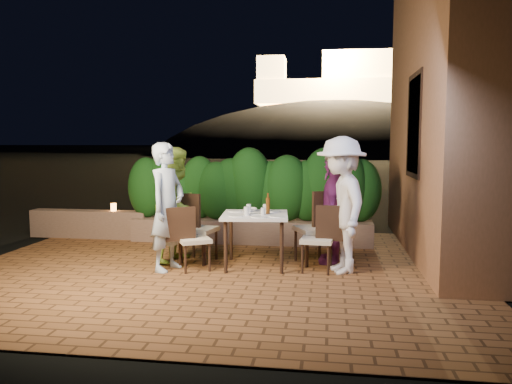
% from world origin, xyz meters
% --- Properties ---
extents(ground, '(400.00, 400.00, 0.00)m').
position_xyz_m(ground, '(0.00, 0.00, -0.02)').
color(ground, black).
rests_on(ground, ground).
extents(terrace_floor, '(7.00, 6.00, 0.15)m').
position_xyz_m(terrace_floor, '(0.00, 0.50, -0.07)').
color(terrace_floor, brown).
rests_on(terrace_floor, ground).
extents(building_wall, '(1.60, 5.00, 5.00)m').
position_xyz_m(building_wall, '(3.60, 2.00, 2.50)').
color(building_wall, '#9F653E').
rests_on(building_wall, ground).
extents(window_pane, '(0.08, 1.00, 1.40)m').
position_xyz_m(window_pane, '(2.82, 1.50, 2.00)').
color(window_pane, black).
rests_on(window_pane, building_wall).
extents(window_frame, '(0.06, 1.15, 1.55)m').
position_xyz_m(window_frame, '(2.81, 1.50, 2.00)').
color(window_frame, black).
rests_on(window_frame, building_wall).
extents(planter, '(4.20, 0.55, 0.40)m').
position_xyz_m(planter, '(0.20, 2.30, 0.20)').
color(planter, brown).
rests_on(planter, ground).
extents(hedge, '(4.00, 0.70, 1.10)m').
position_xyz_m(hedge, '(0.20, 2.30, 0.95)').
color(hedge, '#113A10').
rests_on(hedge, planter).
extents(parapet, '(2.20, 0.30, 0.50)m').
position_xyz_m(parapet, '(-2.80, 2.30, 0.25)').
color(parapet, brown).
rests_on(parapet, ground).
extents(hill, '(52.00, 40.00, 22.00)m').
position_xyz_m(hill, '(2.00, 60.00, -4.00)').
color(hill, black).
rests_on(hill, ground).
extents(fortress, '(26.00, 8.00, 8.00)m').
position_xyz_m(fortress, '(2.00, 60.00, 10.50)').
color(fortress, '#FFCC7A').
rests_on(fortress, hill).
extents(dining_table, '(1.00, 1.00, 0.75)m').
position_xyz_m(dining_table, '(0.53, 0.64, 0.38)').
color(dining_table, white).
rests_on(dining_table, ground).
extents(plate_nw, '(0.20, 0.20, 0.01)m').
position_xyz_m(plate_nw, '(0.31, 0.38, 0.76)').
color(plate_nw, white).
rests_on(plate_nw, dining_table).
extents(plate_sw, '(0.23, 0.23, 0.01)m').
position_xyz_m(plate_sw, '(0.21, 0.85, 0.76)').
color(plate_sw, white).
rests_on(plate_sw, dining_table).
extents(plate_ne, '(0.21, 0.21, 0.01)m').
position_xyz_m(plate_ne, '(0.86, 0.42, 0.76)').
color(plate_ne, white).
rests_on(plate_ne, dining_table).
extents(plate_se, '(0.22, 0.22, 0.01)m').
position_xyz_m(plate_se, '(0.75, 0.91, 0.76)').
color(plate_se, white).
rests_on(plate_se, dining_table).
extents(plate_centre, '(0.22, 0.22, 0.01)m').
position_xyz_m(plate_centre, '(0.53, 0.62, 0.76)').
color(plate_centre, white).
rests_on(plate_centre, dining_table).
extents(plate_front, '(0.21, 0.21, 0.01)m').
position_xyz_m(plate_front, '(0.62, 0.36, 0.76)').
color(plate_front, white).
rests_on(plate_front, dining_table).
extents(glass_nw, '(0.07, 0.07, 0.12)m').
position_xyz_m(glass_nw, '(0.44, 0.46, 0.81)').
color(glass_nw, silver).
rests_on(glass_nw, dining_table).
extents(glass_sw, '(0.07, 0.07, 0.12)m').
position_xyz_m(glass_sw, '(0.42, 0.79, 0.81)').
color(glass_sw, silver).
rests_on(glass_sw, dining_table).
extents(glass_ne, '(0.06, 0.06, 0.10)m').
position_xyz_m(glass_ne, '(0.66, 0.54, 0.80)').
color(glass_ne, silver).
rests_on(glass_ne, dining_table).
extents(glass_se, '(0.07, 0.07, 0.12)m').
position_xyz_m(glass_se, '(0.65, 0.81, 0.81)').
color(glass_se, silver).
rests_on(glass_se, dining_table).
extents(beer_bottle, '(0.06, 0.06, 0.29)m').
position_xyz_m(beer_bottle, '(0.71, 0.67, 0.90)').
color(beer_bottle, '#542F0E').
rests_on(beer_bottle, dining_table).
extents(bowl, '(0.25, 0.25, 0.05)m').
position_xyz_m(bowl, '(0.42, 0.90, 0.77)').
color(bowl, white).
rests_on(bowl, dining_table).
extents(chair_left_front, '(0.56, 0.56, 0.88)m').
position_xyz_m(chair_left_front, '(-0.27, 0.32, 0.44)').
color(chair_left_front, black).
rests_on(chair_left_front, ground).
extents(chair_left_back, '(0.55, 0.55, 1.00)m').
position_xyz_m(chair_left_back, '(-0.33, 0.81, 0.50)').
color(chair_left_back, black).
rests_on(chair_left_back, ground).
extents(chair_right_front, '(0.46, 0.46, 0.91)m').
position_xyz_m(chair_right_front, '(1.40, 0.49, 0.45)').
color(chair_right_front, black).
rests_on(chair_right_front, ground).
extents(chair_right_back, '(0.66, 0.66, 1.04)m').
position_xyz_m(chair_right_back, '(1.35, 0.97, 0.52)').
color(chair_right_back, black).
rests_on(chair_right_back, ground).
extents(diner_blue, '(0.58, 0.73, 1.75)m').
position_xyz_m(diner_blue, '(-0.63, 0.27, 0.88)').
color(diner_blue, '#A1B9CF').
rests_on(diner_blue, ground).
extents(diner_green, '(0.84, 0.97, 1.68)m').
position_xyz_m(diner_green, '(-0.64, 0.80, 0.84)').
color(diner_green, '#8DB438').
rests_on(diner_green, ground).
extents(diner_white, '(0.99, 1.33, 1.84)m').
position_xyz_m(diner_white, '(1.72, 0.51, 0.92)').
color(diner_white, white).
rests_on(diner_white, ground).
extents(diner_purple, '(0.47, 0.96, 1.59)m').
position_xyz_m(diner_purple, '(1.62, 1.01, 0.80)').
color(diner_purple, '#682266').
rests_on(diner_purple, ground).
extents(parapet_lamp, '(0.10, 0.10, 0.14)m').
position_xyz_m(parapet_lamp, '(-2.33, 2.30, 0.57)').
color(parapet_lamp, orange).
rests_on(parapet_lamp, parapet).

